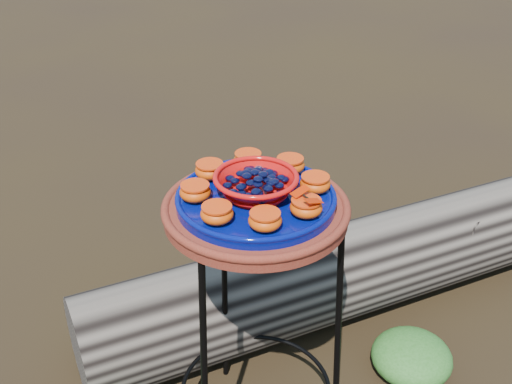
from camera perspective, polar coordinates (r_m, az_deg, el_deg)
name	(u,v)px	position (r m, az deg, el deg)	size (l,w,h in m)	color
plant_stand	(256,333)	(1.67, -0.01, -12.41)	(0.44, 0.44, 0.70)	black
terracotta_saucer	(256,211)	(1.45, -0.01, -1.68)	(0.42, 0.42, 0.03)	#62130D
cobalt_plate	(256,200)	(1.43, -0.01, -0.71)	(0.36, 0.36, 0.02)	#000450
red_bowl	(256,186)	(1.41, -0.01, 0.57)	(0.18, 0.18, 0.05)	red
glass_gems	(256,171)	(1.39, -0.01, 1.87)	(0.14, 0.14, 0.02)	black
orange_half_0	(306,208)	(1.35, 4.48, -1.39)	(0.07, 0.07, 0.04)	#C3470B
orange_half_1	(315,184)	(1.44, 5.28, 0.74)	(0.07, 0.07, 0.04)	#C3470B
orange_half_2	(290,165)	(1.51, 3.04, 2.40)	(0.07, 0.07, 0.04)	#C3470B
orange_half_3	(248,160)	(1.53, -0.71, 2.85)	(0.07, 0.07, 0.04)	#C3470B
orange_half_4	(210,171)	(1.49, -4.13, 1.91)	(0.07, 0.07, 0.04)	#C3470B
orange_half_5	(195,192)	(1.41, -5.42, -0.02)	(0.07, 0.07, 0.04)	#C3470B
orange_half_6	(217,214)	(1.33, -3.49, -1.95)	(0.07, 0.07, 0.04)	#C3470B
orange_half_7	(265,221)	(1.30, 0.81, -2.55)	(0.07, 0.07, 0.04)	#C3470B
butterfly	(307,197)	(1.33, 4.52, -0.42)	(0.08, 0.05, 0.01)	#B81F00
driftwood_log	(332,274)	(2.18, 6.81, -7.24)	(1.70, 0.45, 0.32)	black
foliage_right	(412,356)	(2.08, 13.69, -13.99)	(0.25, 0.25, 0.12)	#215518
foliage_back	(128,322)	(2.15, -11.33, -11.27)	(0.29, 0.29, 0.15)	#215518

